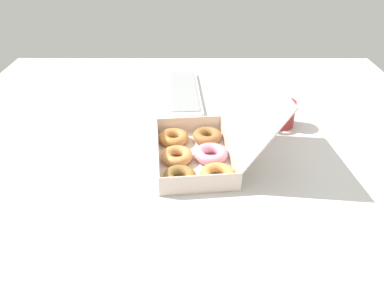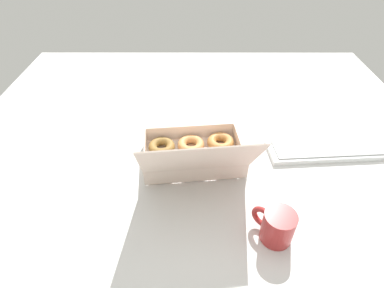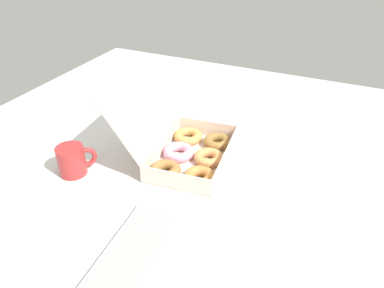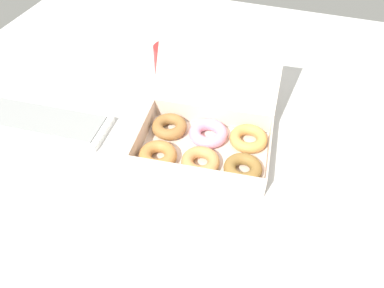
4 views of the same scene
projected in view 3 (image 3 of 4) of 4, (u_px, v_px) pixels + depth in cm
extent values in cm
cube|color=silver|center=(191.00, 167.00, 120.79)|extent=(180.00, 180.00, 2.00)
cube|color=beige|center=(193.00, 160.00, 122.22)|extent=(34.80, 25.29, 0.40)
cube|color=beige|center=(175.00, 181.00, 107.62)|extent=(2.64, 22.01, 5.75)
cube|color=beige|center=(208.00, 128.00, 133.54)|extent=(2.64, 22.01, 5.75)
cube|color=beige|center=(226.00, 158.00, 117.64)|extent=(31.80, 3.64, 5.75)
cube|color=beige|center=(162.00, 146.00, 123.51)|extent=(31.80, 3.64, 5.75)
cube|color=beige|center=(142.00, 110.00, 118.78)|extent=(33.83, 15.77, 18.64)
torus|color=#B97B3D|center=(200.00, 177.00, 111.32)|extent=(12.13, 12.13, 3.18)
torus|color=tan|center=(209.00, 158.00, 120.01)|extent=(13.04, 13.04, 2.99)
torus|color=olive|center=(217.00, 141.00, 128.36)|extent=(11.93, 11.93, 2.97)
torus|color=olive|center=(166.00, 170.00, 114.29)|extent=(13.02, 13.02, 3.05)
torus|color=pink|center=(179.00, 152.00, 122.77)|extent=(11.01, 11.01, 3.14)
torus|color=#D1924B|center=(188.00, 136.00, 131.31)|extent=(10.88, 10.88, 2.90)
cube|color=white|center=(121.00, 272.00, 83.46)|extent=(43.39, 15.46, 1.80)
cube|color=#969999|center=(121.00, 269.00, 82.87)|extent=(39.85, 13.21, 0.40)
cylinder|color=#A72B2B|center=(71.00, 161.00, 113.86)|extent=(8.37, 8.37, 9.35)
torus|color=#A72B2B|center=(86.00, 157.00, 115.39)|extent=(6.03, 5.61, 6.74)
cylinder|color=black|center=(70.00, 152.00, 112.27)|extent=(7.36, 7.36, 0.56)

